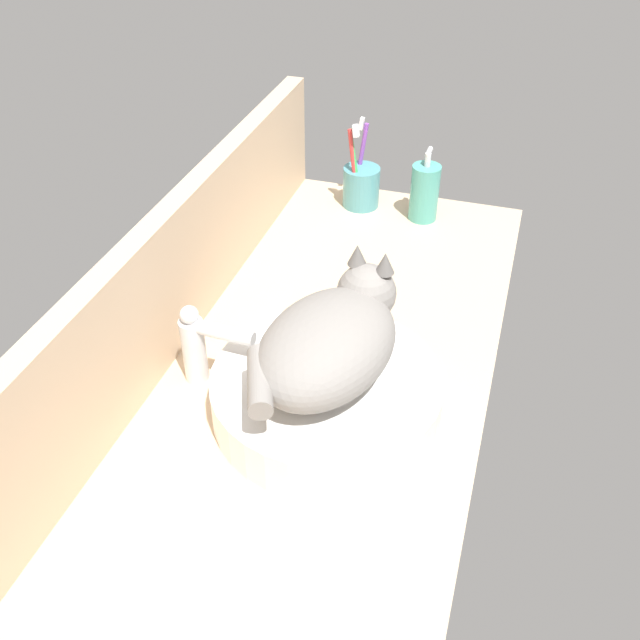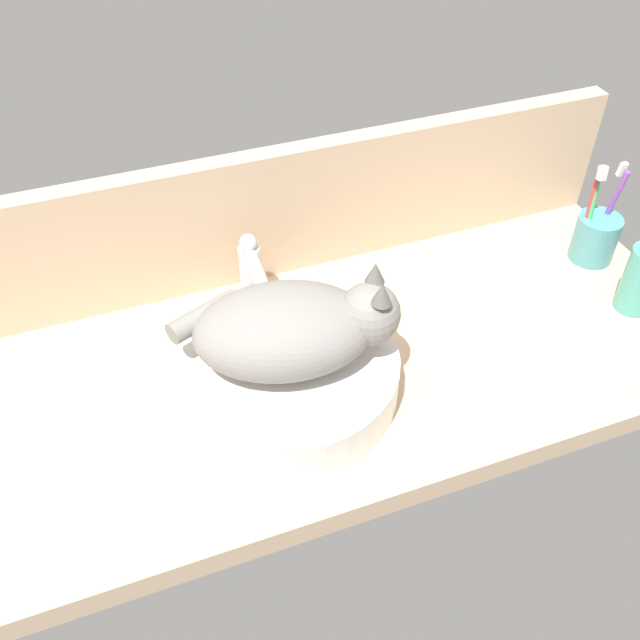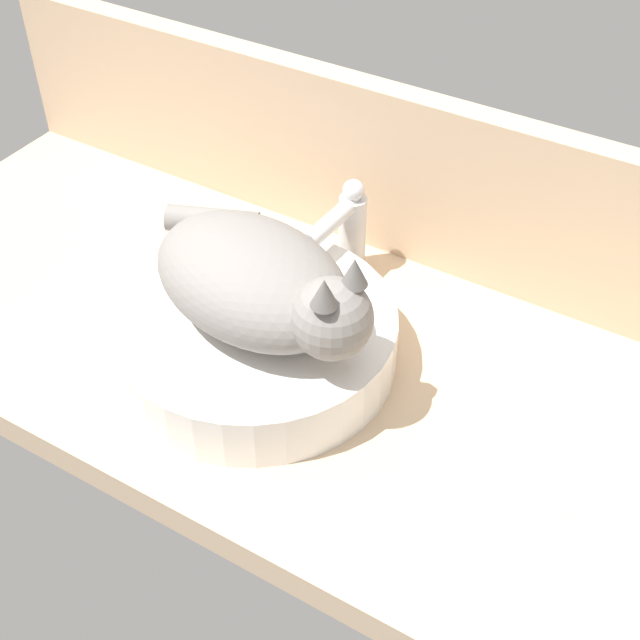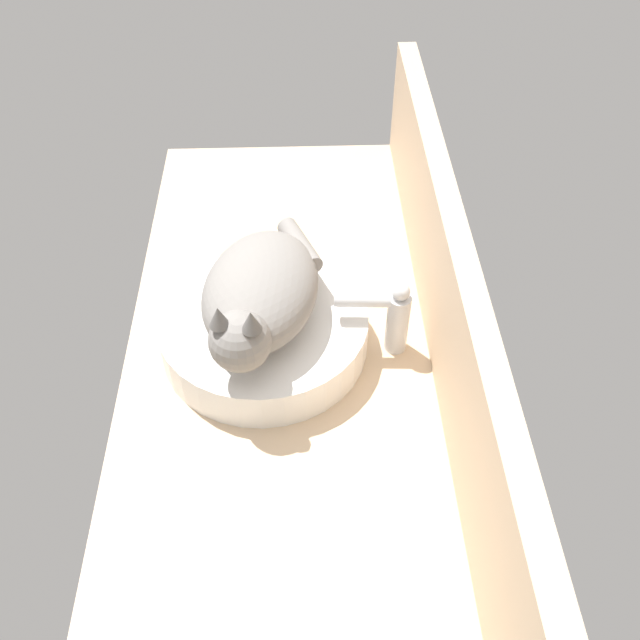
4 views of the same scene
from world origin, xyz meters
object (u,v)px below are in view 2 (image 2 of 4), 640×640
faucet (252,271)px  toothbrush_cup (595,236)px  cat (293,327)px  sink_basin (286,374)px

faucet → toothbrush_cup: 61.21cm
cat → faucet: 20.72cm
sink_basin → toothbrush_cup: bearing=10.3°
faucet → sink_basin: bearing=-92.8°
sink_basin → toothbrush_cup: 62.52cm
sink_basin → cat: 9.26cm
toothbrush_cup → cat: bearing=-169.3°
sink_basin → faucet: (0.95, 19.83, 3.91)cm
faucet → toothbrush_cup: (60.55, -8.66, -2.52)cm
cat → faucet: (-0.40, 20.04, -5.25)cm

